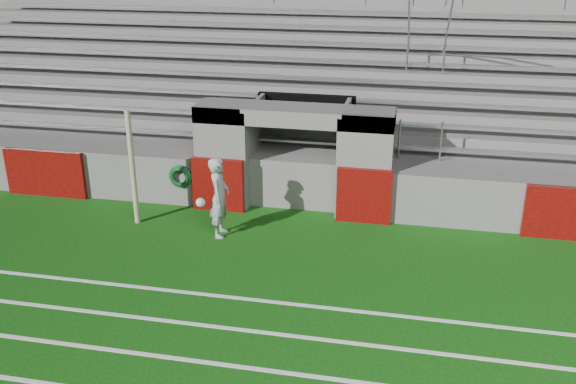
# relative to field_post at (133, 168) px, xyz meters

# --- Properties ---
(ground) EXTENTS (90.00, 90.00, 0.00)m
(ground) POSITION_rel_field_post_xyz_m (3.49, -1.84, -1.39)
(ground) COLOR #0E440B
(ground) RESTS_ON ground
(field_post) EXTENTS (0.13, 0.13, 2.77)m
(field_post) POSITION_rel_field_post_xyz_m (0.00, 0.00, 0.00)
(field_post) COLOR tan
(field_post) RESTS_ON ground
(stadium_structure) EXTENTS (26.00, 8.48, 5.42)m
(stadium_structure) POSITION_rel_field_post_xyz_m (3.49, 6.13, 0.11)
(stadium_structure) COLOR #5F5C5A
(stadium_structure) RESTS_ON ground
(goalkeeper_with_ball) EXTENTS (0.71, 0.73, 1.86)m
(goalkeeper_with_ball) POSITION_rel_field_post_xyz_m (2.16, -0.25, -0.45)
(goalkeeper_with_ball) COLOR #A0A5A9
(goalkeeper_with_ball) RESTS_ON ground
(hose_coil) EXTENTS (0.60, 0.15, 0.60)m
(hose_coil) POSITION_rel_field_post_xyz_m (0.72, 1.10, -0.57)
(hose_coil) COLOR #0D431F
(hose_coil) RESTS_ON ground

